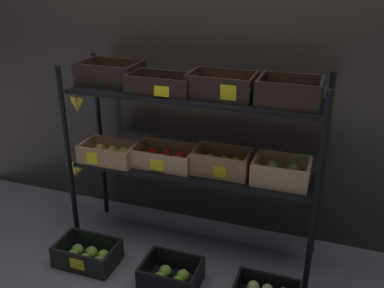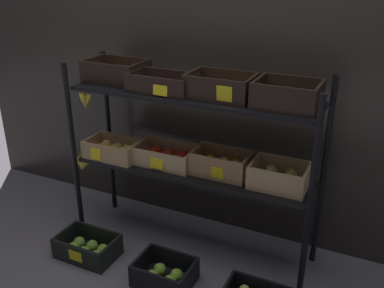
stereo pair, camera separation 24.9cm
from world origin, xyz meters
The scene contains 5 objects.
ground_plane centered at (0.00, 0.00, 0.00)m, with size 10.00×10.00×0.00m, color slate.
storefront_wall centered at (0.00, 0.38, 1.05)m, with size 3.85×0.12×2.10m, color #2D2823.
display_rack centered at (-0.01, 0.00, 0.78)m, with size 1.58×0.40×1.15m.
crate_ground_apple_green centered at (-0.53, -0.37, 0.05)m, with size 0.36×0.24×0.14m.
crate_ground_left_apple_green centered at (0.01, -0.38, 0.05)m, with size 0.32×0.24×0.14m.
Camera 1 is at (0.76, -2.17, 1.68)m, focal length 40.45 mm.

